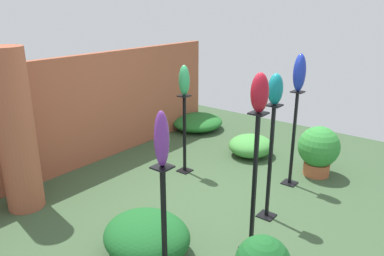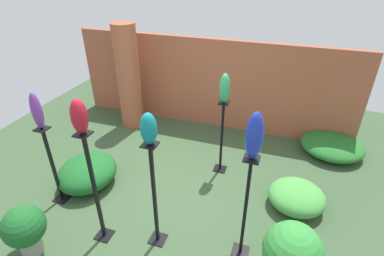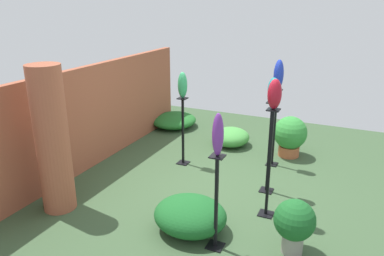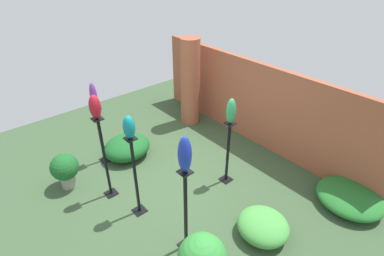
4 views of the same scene
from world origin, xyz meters
name	(u,v)px [view 1 (image 1 of 4)]	position (x,y,z in m)	size (l,w,h in m)	color
ground_plane	(202,202)	(0.00, 0.00, 0.00)	(8.00, 8.00, 0.00)	#385133
brick_wall_back	(91,110)	(0.00, 2.27, 0.89)	(5.60, 0.12, 1.78)	#9E5138
brick_pillar	(16,132)	(-1.52, 1.74, 1.03)	(0.45, 0.45, 2.07)	#9E5138
pedestal_teal	(270,167)	(0.21, -0.84, 0.67)	(0.20, 0.20, 1.44)	black
pedestal_jade	(185,138)	(0.61, 0.80, 0.57)	(0.20, 0.20, 1.23)	black
pedestal_ruby	(254,189)	(-0.46, -1.00, 0.71)	(0.20, 0.20, 1.53)	black
pedestal_violet	(164,232)	(-1.43, -0.62, 0.55)	(0.20, 0.20, 1.20)	black
pedestal_cobalt	(293,143)	(1.23, -0.68, 0.64)	(0.20, 0.20, 1.39)	black
art_vase_teal	(275,89)	(0.21, -0.84, 1.62)	(0.18, 0.17, 0.36)	#0F727A
art_vase_jade	(184,80)	(0.61, 0.80, 1.46)	(0.16, 0.17, 0.45)	#2D9356
art_vase_ruby	(260,93)	(-0.46, -1.00, 1.72)	(0.16, 0.18, 0.39)	maroon
art_vase_violet	(162,139)	(-1.43, -0.62, 1.45)	(0.14, 0.13, 0.50)	#6B2D8C
art_vase_cobalt	(299,73)	(1.23, -0.68, 1.65)	(0.17, 0.17, 0.51)	#192D9E
potted_plant_front_right	(319,149)	(1.78, -0.87, 0.42)	(0.62, 0.62, 0.78)	#B25B38
foliage_bed_east	(198,122)	(2.39, 1.92, 0.16)	(1.08, 1.02, 0.32)	#236B28
foliage_bed_west	(147,236)	(-1.25, -0.20, 0.22)	(0.85, 0.95, 0.44)	#195923
foliage_bed_center	(251,146)	(1.83, 0.32, 0.18)	(0.78, 0.76, 0.36)	#479942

